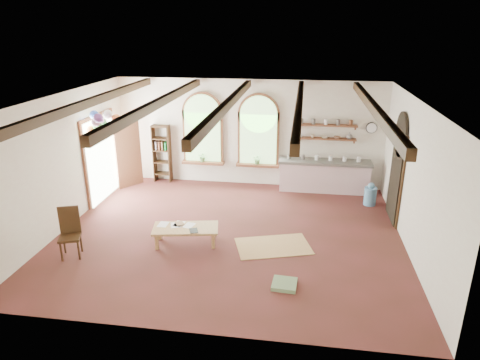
% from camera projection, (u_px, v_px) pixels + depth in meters
% --- Properties ---
extents(floor, '(8.00, 8.00, 0.00)m').
position_uv_depth(floor, '(229.00, 234.00, 10.16)').
color(floor, maroon).
rests_on(floor, ground).
extents(ceiling_beams, '(6.20, 6.80, 0.18)m').
position_uv_depth(ceiling_beams, '(228.00, 104.00, 9.09)').
color(ceiling_beams, '#392112').
rests_on(ceiling_beams, ceiling).
extents(window_left, '(1.30, 0.28, 2.20)m').
position_uv_depth(window_left, '(203.00, 131.00, 12.97)').
color(window_left, brown).
rests_on(window_left, floor).
extents(window_right, '(1.30, 0.28, 2.20)m').
position_uv_depth(window_right, '(258.00, 133.00, 12.74)').
color(window_right, brown).
rests_on(window_right, floor).
extents(left_doorway, '(0.10, 1.90, 2.50)m').
position_uv_depth(left_doorway, '(101.00, 158.00, 11.98)').
color(left_doorway, brown).
rests_on(left_doorway, floor).
extents(right_doorway, '(0.10, 1.30, 2.40)m').
position_uv_depth(right_doorway, '(396.00, 178.00, 10.63)').
color(right_doorway, black).
rests_on(right_doorway, floor).
extents(kitchen_counter, '(2.68, 0.62, 0.94)m').
position_uv_depth(kitchen_counter, '(324.00, 175.00, 12.65)').
color(kitchen_counter, beige).
rests_on(kitchen_counter, floor).
extents(wall_shelf_lower, '(1.70, 0.24, 0.04)m').
position_uv_depth(wall_shelf_lower, '(326.00, 139.00, 12.45)').
color(wall_shelf_lower, brown).
rests_on(wall_shelf_lower, wall_back).
extents(wall_shelf_upper, '(1.70, 0.24, 0.04)m').
position_uv_depth(wall_shelf_upper, '(327.00, 125.00, 12.31)').
color(wall_shelf_upper, brown).
rests_on(wall_shelf_upper, wall_back).
extents(wall_clock, '(0.32, 0.04, 0.32)m').
position_uv_depth(wall_clock, '(372.00, 128.00, 12.22)').
color(wall_clock, black).
rests_on(wall_clock, wall_back).
extents(bookshelf, '(0.53, 0.32, 1.80)m').
position_uv_depth(bookshelf, '(162.00, 154.00, 13.30)').
color(bookshelf, '#392112').
rests_on(bookshelf, floor).
extents(coffee_table, '(1.55, 0.91, 0.41)m').
position_uv_depth(coffee_table, '(186.00, 229.00, 9.59)').
color(coffee_table, tan).
rests_on(coffee_table, floor).
extents(side_chair, '(0.55, 0.55, 1.08)m').
position_uv_depth(side_chair, '(71.00, 243.00, 9.11)').
color(side_chair, '#392112').
rests_on(side_chair, floor).
extents(floor_mat, '(1.85, 1.44, 0.02)m').
position_uv_depth(floor_mat, '(273.00, 246.00, 9.59)').
color(floor_mat, tan).
rests_on(floor_mat, floor).
extents(floor_cushion, '(0.49, 0.49, 0.08)m').
position_uv_depth(floor_cushion, '(284.00, 284.00, 8.13)').
color(floor_cushion, gray).
rests_on(floor_cushion, floor).
extents(water_jug_a, '(0.31, 0.31, 0.60)m').
position_uv_depth(water_jug_a, '(351.00, 184.00, 12.62)').
color(water_jug_a, '#5C98C5').
rests_on(water_jug_a, floor).
extents(water_jug_b, '(0.33, 0.33, 0.64)m').
position_uv_depth(water_jug_b, '(370.00, 195.00, 11.71)').
color(water_jug_b, '#5C98C5').
rests_on(water_jug_b, floor).
extents(balloon_cluster, '(0.78, 0.84, 1.15)m').
position_uv_depth(balloon_cluster, '(104.00, 123.00, 10.83)').
color(balloon_cluster, white).
rests_on(balloon_cluster, floor).
extents(table_book, '(0.27, 0.29, 0.02)m').
position_uv_depth(table_book, '(176.00, 224.00, 9.70)').
color(table_book, olive).
rests_on(table_book, coffee_table).
extents(tablet, '(0.25, 0.30, 0.01)m').
position_uv_depth(tablet, '(194.00, 231.00, 9.40)').
color(tablet, black).
rests_on(tablet, coffee_table).
extents(potted_plant_left, '(0.27, 0.23, 0.30)m').
position_uv_depth(potted_plant_left, '(203.00, 157.00, 13.14)').
color(potted_plant_left, '#598C4C').
rests_on(potted_plant_left, window_left).
extents(potted_plant_right, '(0.27, 0.23, 0.30)m').
position_uv_depth(potted_plant_right, '(258.00, 159.00, 12.91)').
color(potted_plant_right, '#598C4C').
rests_on(potted_plant_right, window_right).
extents(shelf_cup_a, '(0.12, 0.10, 0.10)m').
position_uv_depth(shelf_cup_a, '(301.00, 136.00, 12.53)').
color(shelf_cup_a, white).
rests_on(shelf_cup_a, wall_shelf_lower).
extents(shelf_cup_b, '(0.10, 0.10, 0.09)m').
position_uv_depth(shelf_cup_b, '(313.00, 136.00, 12.48)').
color(shelf_cup_b, beige).
rests_on(shelf_cup_b, wall_shelf_lower).
extents(shelf_bowl_a, '(0.22, 0.22, 0.05)m').
position_uv_depth(shelf_bowl_a, '(325.00, 137.00, 12.44)').
color(shelf_bowl_a, beige).
rests_on(shelf_bowl_a, wall_shelf_lower).
extents(shelf_bowl_b, '(0.20, 0.20, 0.06)m').
position_uv_depth(shelf_bowl_b, '(337.00, 137.00, 12.39)').
color(shelf_bowl_b, '#8C664C').
rests_on(shelf_bowl_b, wall_shelf_lower).
extents(shelf_vase, '(0.18, 0.18, 0.19)m').
position_uv_depth(shelf_vase, '(350.00, 136.00, 12.32)').
color(shelf_vase, slate).
rests_on(shelf_vase, wall_shelf_lower).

